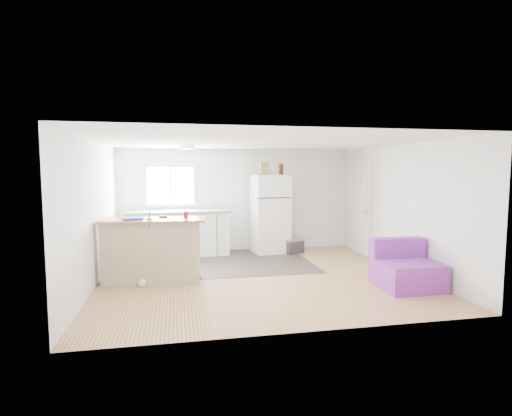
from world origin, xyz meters
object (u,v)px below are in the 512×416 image
(peninsula, at_px, (152,250))
(red_cup, at_px, (186,214))
(purple_seat, at_px, (406,270))
(bottle_left, at_px, (280,169))
(refrigerator, at_px, (270,214))
(blue_tray, at_px, (132,219))
(kitchen_cabinets, at_px, (179,233))
(cooler, at_px, (293,245))
(cleaner_jug, at_px, (170,275))
(bottle_right, at_px, (282,169))
(cardboard_box, at_px, (264,168))
(mop, at_px, (144,272))

(peninsula, relative_size, red_cup, 15.15)
(purple_seat, relative_size, bottle_left, 3.78)
(refrigerator, relative_size, bottle_left, 7.20)
(blue_tray, bearing_deg, kitchen_cabinets, 70.46)
(cooler, relative_size, cleaner_jug, 1.66)
(peninsula, relative_size, bottle_right, 7.27)
(blue_tray, relative_size, cardboard_box, 1.00)
(purple_seat, distance_m, cardboard_box, 3.95)
(cardboard_box, bearing_deg, cleaner_jug, -134.07)
(cooler, height_order, red_cup, red_cup)
(kitchen_cabinets, height_order, cardboard_box, cardboard_box)
(kitchen_cabinets, xyz_separation_m, peninsula, (-0.46, -2.05, 0.03))
(purple_seat, height_order, red_cup, red_cup)
(red_cup, relative_size, blue_tray, 0.40)
(refrigerator, relative_size, cardboard_box, 6.00)
(kitchen_cabinets, relative_size, mop, 1.81)
(peninsula, bearing_deg, kitchen_cabinets, 82.53)
(refrigerator, height_order, cooler, refrigerator)
(cardboard_box, height_order, bottle_right, cardboard_box)
(cooler, distance_m, bottle_right, 1.77)
(purple_seat, relative_size, cardboard_box, 3.15)
(kitchen_cabinets, relative_size, red_cup, 19.13)
(kitchen_cabinets, height_order, refrigerator, refrigerator)
(purple_seat, xyz_separation_m, bottle_right, (-1.27, 3.13, 1.65))
(cooler, xyz_separation_m, purple_seat, (1.03, -2.95, 0.10))
(blue_tray, bearing_deg, peninsula, 16.28)
(cooler, distance_m, cleaner_jug, 3.38)
(purple_seat, distance_m, cleaner_jug, 3.92)
(mop, xyz_separation_m, blue_tray, (-0.18, 0.19, 0.87))
(refrigerator, distance_m, red_cup, 2.81)
(refrigerator, bearing_deg, peninsula, -147.18)
(kitchen_cabinets, height_order, bottle_right, bottle_right)
(purple_seat, relative_size, bottle_right, 3.78)
(refrigerator, height_order, cleaner_jug, refrigerator)
(bottle_left, height_order, bottle_right, same)
(bottle_left, bearing_deg, cleaner_jug, -139.58)
(cardboard_box, bearing_deg, peninsula, -140.36)
(mop, distance_m, bottle_right, 4.06)
(kitchen_cabinets, distance_m, purple_seat, 4.85)
(refrigerator, xyz_separation_m, purple_seat, (1.53, -3.18, -0.62))
(refrigerator, bearing_deg, mop, -144.89)
(kitchen_cabinets, relative_size, cleaner_jug, 6.99)
(kitchen_cabinets, height_order, cooler, kitchen_cabinets)
(red_cup, xyz_separation_m, bottle_right, (2.23, 1.93, 0.78))
(cooler, bearing_deg, kitchen_cabinets, 150.62)
(cleaner_jug, xyz_separation_m, mop, (-0.42, -0.09, 0.09))
(refrigerator, distance_m, purple_seat, 3.59)
(cooler, bearing_deg, cardboard_box, 138.74)
(cooler, xyz_separation_m, bottle_right, (-0.23, 0.18, 1.75))
(cooler, bearing_deg, bottle_right, 119.70)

